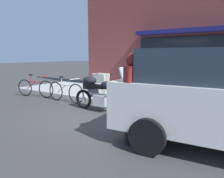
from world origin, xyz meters
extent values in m
plane|color=#3B3B3B|center=(0.00, 0.00, 0.00)|extent=(80.00, 80.00, 0.00)
torus|color=black|center=(0.70, 0.23, 0.31)|extent=(0.62, 0.10, 0.62)
cylinder|color=silver|center=(0.70, 0.23, 0.31)|extent=(0.16, 0.06, 0.16)
torus|color=black|center=(-0.84, 0.21, 0.31)|extent=(0.62, 0.10, 0.62)
cylinder|color=silver|center=(-0.84, 0.21, 0.31)|extent=(0.16, 0.06, 0.16)
cube|color=silver|center=(-0.12, 0.22, 0.36)|extent=(0.44, 0.31, 0.32)
cylinder|color=silver|center=(-0.07, 0.22, 0.53)|extent=(1.00, 0.08, 0.06)
ellipsoid|color=black|center=(0.13, 0.22, 0.83)|extent=(0.52, 0.29, 0.26)
cube|color=black|center=(-0.29, 0.22, 0.77)|extent=(0.60, 0.25, 0.11)
cube|color=black|center=(-0.62, 0.21, 0.75)|extent=(0.28, 0.22, 0.18)
cylinder|color=silver|center=(0.70, 0.23, 0.63)|extent=(0.35, 0.08, 0.67)
cylinder|color=black|center=(0.58, 0.23, 1.03)|extent=(0.05, 0.62, 0.04)
cube|color=silver|center=(0.66, 0.23, 1.21)|extent=(0.15, 0.32, 0.35)
sphere|color=#EAEACC|center=(0.74, 0.23, 0.89)|extent=(0.14, 0.14, 0.14)
cube|color=#B4B4B4|center=(-0.57, 0.45, 0.59)|extent=(0.44, 0.21, 0.44)
cube|color=black|center=(-0.57, 0.56, 0.59)|extent=(0.37, 0.02, 0.03)
ellipsoid|color=black|center=(-0.57, 0.21, 0.93)|extent=(0.49, 0.33, 0.28)
torus|color=black|center=(-1.53, 0.59, 0.36)|extent=(0.71, 0.05, 0.71)
torus|color=black|center=(-2.57, 0.57, 0.36)|extent=(0.71, 0.05, 0.71)
cylinder|color=silver|center=(-2.05, 0.58, 0.64)|extent=(0.57, 0.05, 0.04)
cylinder|color=silver|center=(-2.26, 0.58, 0.48)|extent=(0.44, 0.04, 0.33)
cylinder|color=silver|center=(-2.24, 0.58, 0.76)|extent=(0.03, 0.03, 0.30)
ellipsoid|color=black|center=(-2.24, 0.58, 0.92)|extent=(0.22, 0.10, 0.06)
cylinder|color=silver|center=(-1.58, 0.59, 0.88)|extent=(0.04, 0.48, 0.03)
cylinder|color=black|center=(2.10, 0.23, 0.33)|extent=(0.68, 0.28, 0.66)
cylinder|color=black|center=(2.28, -1.60, 0.33)|extent=(0.68, 0.28, 0.66)
cylinder|color=black|center=(1.78, -1.43, 0.47)|extent=(0.14, 0.14, 0.95)
cylinder|color=black|center=(1.87, -1.25, 0.47)|extent=(0.14, 0.14, 0.95)
cylinder|color=maroon|center=(1.83, -1.34, 1.23)|extent=(0.44, 0.44, 0.58)
sphere|color=maroon|center=(1.83, -1.34, 1.62)|extent=(0.28, 0.28, 0.28)
sphere|color=tan|center=(1.77, -1.35, 1.62)|extent=(0.17, 0.17, 0.17)
cylinder|color=maroon|center=(1.87, -1.56, 1.21)|extent=(0.10, 0.10, 0.55)
cylinder|color=maroon|center=(1.79, -1.11, 1.21)|extent=(0.10, 0.10, 0.55)
cube|color=silver|center=(-1.31, 1.65, 0.57)|extent=(0.55, 0.18, 0.88)
cube|color=silver|center=(-1.31, 1.87, 0.57)|extent=(0.55, 0.18, 0.88)
torus|color=black|center=(-3.27, 0.66, 0.35)|extent=(0.69, 0.21, 0.70)
torus|color=black|center=(-4.30, 0.41, 0.35)|extent=(0.69, 0.21, 0.70)
cylinder|color=#B22323|center=(-3.79, 0.54, 0.63)|extent=(0.58, 0.17, 0.04)
cylinder|color=#B22323|center=(-3.99, 0.49, 0.47)|extent=(0.45, 0.14, 0.34)
cylinder|color=#B22323|center=(-3.97, 0.49, 0.75)|extent=(0.03, 0.03, 0.30)
ellipsoid|color=black|center=(-3.97, 0.49, 0.91)|extent=(0.24, 0.15, 0.06)
cylinder|color=#B22323|center=(-3.32, 0.65, 0.87)|extent=(0.14, 0.47, 0.03)
camera|label=1|loc=(3.78, -4.87, 1.73)|focal=34.54mm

